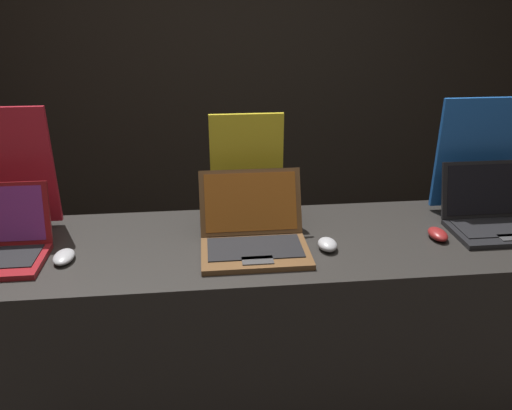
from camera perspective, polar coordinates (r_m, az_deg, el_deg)
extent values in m
cube|color=black|center=(3.37, -3.02, 15.72)|extent=(8.00, 0.05, 2.80)
cube|color=#282623|center=(2.17, 0.03, -15.47)|extent=(2.40, 0.64, 0.96)
ellipsoid|color=#B2B2B7|center=(1.90, -21.11, -5.54)|extent=(0.07, 0.11, 0.03)
cube|color=black|center=(2.24, -25.79, -2.01)|extent=(0.21, 0.07, 0.02)
cube|color=red|center=(2.15, -26.91, 3.88)|extent=(0.38, 0.02, 0.46)
cube|color=brown|center=(1.81, -0.07, -5.50)|extent=(0.39, 0.25, 0.02)
cube|color=black|center=(1.82, -0.13, -4.88)|extent=(0.34, 0.18, 0.00)
cube|color=#3F3F42|center=(1.73, 0.19, -6.35)|extent=(0.11, 0.06, 0.00)
cube|color=brown|center=(1.91, -0.62, 0.34)|extent=(0.39, 0.11, 0.23)
cube|color=#A5591E|center=(1.90, -0.60, 0.35)|extent=(0.35, 0.09, 0.20)
ellipsoid|color=#B2B2B7|center=(1.86, 8.17, -4.49)|extent=(0.07, 0.10, 0.04)
cube|color=black|center=(2.11, -1.03, -0.99)|extent=(0.16, 0.07, 0.02)
cube|color=gold|center=(2.03, -1.07, 4.67)|extent=(0.30, 0.02, 0.41)
cube|color=black|center=(2.18, 26.35, -2.78)|extent=(0.39, 0.23, 0.02)
cube|color=black|center=(2.19, 26.17, -2.30)|extent=(0.35, 0.16, 0.00)
cube|color=black|center=(2.25, 25.01, 1.65)|extent=(0.39, 0.07, 0.23)
cube|color=black|center=(2.25, 25.10, 1.63)|extent=(0.35, 0.06, 0.20)
ellipsoid|color=maroon|center=(2.04, 20.06, -3.15)|extent=(0.07, 0.11, 0.04)
cube|color=black|center=(2.38, 23.29, -0.09)|extent=(0.21, 0.07, 0.02)
cube|color=#1E59B2|center=(2.30, 24.24, 5.48)|extent=(0.38, 0.02, 0.46)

